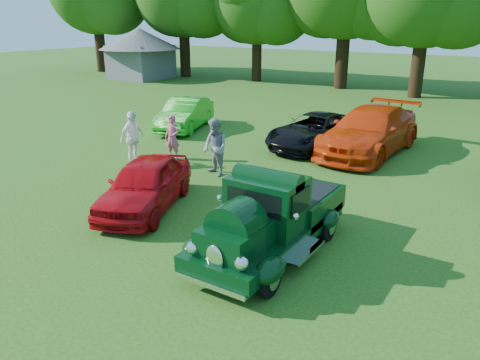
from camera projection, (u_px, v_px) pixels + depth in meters
The scene contains 10 objects.
ground at pixel (201, 247), 10.10m from camera, with size 120.00×120.00×0.00m, color #1E4F12.
hero_pickup at pixel (271, 219), 9.68m from camera, with size 2.05×4.41×1.72m.
red_convertible at pixel (145, 184), 11.98m from camera, with size 1.55×3.85×1.31m, color #AF070E.
back_car_lime at pixel (185, 114), 20.57m from camera, with size 1.42×4.06×1.34m, color #18A716.
back_car_black at pixel (315, 131), 17.68m from camera, with size 2.10×4.56×1.27m, color black.
back_car_orange at pixel (370, 131), 16.87m from camera, with size 2.30×5.65×1.64m, color red.
spectator_pink at pixel (172, 138), 16.15m from camera, with size 0.56×0.37×1.54m, color #C04F69.
spectator_grey at pixel (215, 148), 14.45m from camera, with size 0.86×0.67×1.78m, color gray.
spectator_white at pixel (132, 138), 15.52m from camera, with size 1.06×0.44×1.80m, color white.
gazebo at pixel (140, 48), 37.22m from camera, with size 6.40×6.40×3.90m.
Camera 1 is at (5.61, -7.16, 4.70)m, focal length 35.00 mm.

